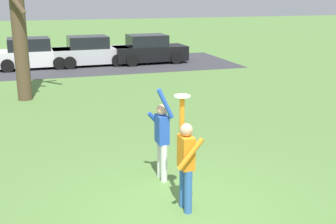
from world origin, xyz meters
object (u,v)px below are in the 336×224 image
Objects in this scene: person_catcher at (186,159)px; parked_car_white at (32,54)px; frisbee_disc at (182,96)px; bare_tree_tall at (18,6)px; person_defender at (162,136)px; parked_car_silver at (90,52)px; parked_car_black at (149,50)px.

parked_car_white is (-2.52, 16.98, -0.25)m from person_catcher.
person_catcher is 0.50× the size of parked_car_white.
bare_tree_tall is at bearing 106.51° from frisbee_disc.
frisbee_disc is 17.00m from parked_car_white.
parked_car_white is (-2.51, 16.75, -1.37)m from frisbee_disc.
person_catcher is 1.02× the size of person_defender.
parked_car_silver is at bearing -2.82° from person_catcher.
frisbee_disc reaches higher than parked_car_silver.
frisbee_disc is at bearing -0.00° from person_catcher.
parked_car_silver is at bearing 64.96° from bare_tree_tall.
person_defender is 0.49× the size of parked_car_silver.
bare_tree_tall is (-2.83, 9.54, 1.32)m from frisbee_disc.
frisbee_disc is at bearing -93.61° from parked_car_silver.
bare_tree_tall reaches higher than frisbee_disc.
bare_tree_tall is at bearing -134.98° from parked_car_black.
frisbee_disc is at bearing 0.00° from person_defender.
person_catcher is 10.45m from bare_tree_tall.
person_defender is at bearing -82.62° from parked_car_white.
parked_car_black is at bearing 76.99° from frisbee_disc.
parked_car_white and parked_car_silver have the same top height.
frisbee_disc is at bearing -73.49° from bare_tree_tall.
person_defender is (-0.02, 1.41, -0.00)m from person_catcher.
person_defender is 9.14m from bare_tree_tall.
person_defender reaches higher than parked_car_black.
frisbee_disc reaches higher than person_defender.
frisbee_disc is 10.03m from bare_tree_tall.
person_catcher reaches higher than parked_car_silver.
bare_tree_tall is (-0.31, -7.22, 2.68)m from parked_car_white.
frisbee_disc is (-0.00, 0.22, 1.11)m from person_catcher.
frisbee_disc is 0.07× the size of parked_car_silver.
frisbee_disc is 0.04× the size of bare_tree_tall.
parked_car_silver is 1.00× the size of parked_car_black.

